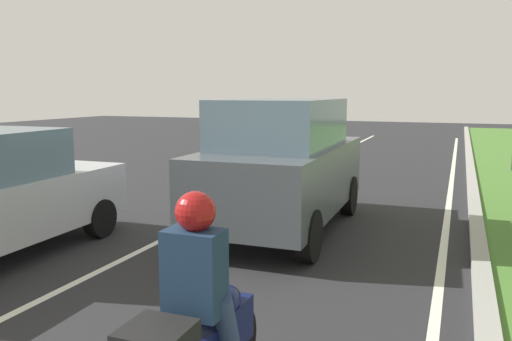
% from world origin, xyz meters
% --- Properties ---
extents(ground_plane, '(60.00, 60.00, 0.00)m').
position_xyz_m(ground_plane, '(0.00, 14.00, 0.00)').
color(ground_plane, '#262628').
extents(lane_line_center, '(0.12, 32.00, 0.01)m').
position_xyz_m(lane_line_center, '(-0.70, 14.00, 0.00)').
color(lane_line_center, silver).
rests_on(lane_line_center, ground).
extents(lane_line_right_edge, '(0.12, 32.00, 0.01)m').
position_xyz_m(lane_line_right_edge, '(3.60, 14.00, 0.00)').
color(lane_line_right_edge, silver).
rests_on(lane_line_right_edge, ground).
extents(curb_right, '(0.24, 48.00, 0.12)m').
position_xyz_m(curb_right, '(4.10, 14.00, 0.06)').
color(curb_right, '#9E9B93').
rests_on(curb_right, ground).
extents(car_suv_ahead, '(2.04, 4.54, 2.28)m').
position_xyz_m(car_suv_ahead, '(0.93, 9.53, 1.17)').
color(car_suv_ahead, '#474C51').
rests_on(car_suv_ahead, ground).
extents(rider_person, '(0.50, 0.40, 1.16)m').
position_xyz_m(rider_person, '(2.10, 4.22, 1.19)').
color(rider_person, '#192D47').
rests_on(rider_person, ground).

